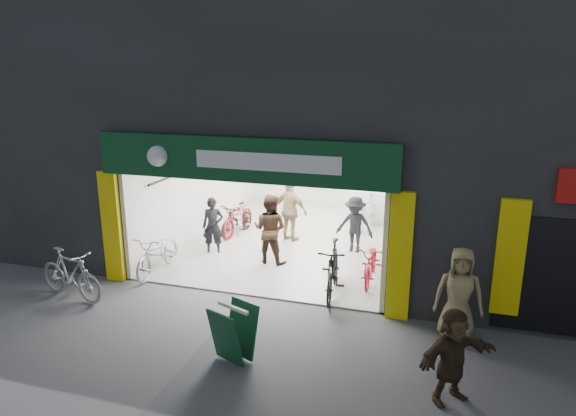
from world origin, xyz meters
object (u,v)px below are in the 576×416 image
at_px(bike_right_front, 333,270).
at_px(pedestrian_near, 459,294).
at_px(sandwich_board, 234,332).
at_px(bike_left_front, 158,253).
at_px(parked_bike, 70,274).

xyz_separation_m(bike_right_front, pedestrian_near, (2.57, -1.16, 0.29)).
bearing_deg(pedestrian_near, sandwich_board, -155.75).
xyz_separation_m(bike_left_front, pedestrian_near, (6.87, -1.16, 0.38)).
distance_m(parked_bike, sandwich_board, 4.48).
relative_size(pedestrian_near, sandwich_board, 1.82).
xyz_separation_m(bike_right_front, sandwich_board, (-1.04, -3.03, -0.06)).
height_order(bike_right_front, parked_bike, bike_right_front).
height_order(bike_left_front, parked_bike, parked_bike).
bearing_deg(sandwich_board, parked_bike, -174.36).
bearing_deg(sandwich_board, bike_left_front, 158.68).
distance_m(bike_left_front, bike_right_front, 4.30).
relative_size(parked_bike, sandwich_board, 1.91).
height_order(bike_left_front, sandwich_board, sandwich_board).
bearing_deg(pedestrian_near, bike_right_front, 152.57).
relative_size(bike_left_front, pedestrian_near, 1.08).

